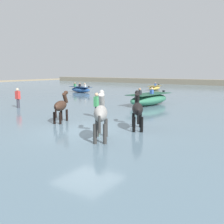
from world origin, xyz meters
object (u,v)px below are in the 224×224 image
horse_flank_grey (101,114)px  person_wading_close (18,99)px  boat_far_inshore (81,89)px  boat_near_port (155,88)px  horse_trailing_dark_bay (61,106)px  person_spectator_far (97,107)px  boat_near_starboard (149,99)px  horse_lead_black (137,110)px

horse_flank_grey → person_wading_close: horse_flank_grey is taller
horse_flank_grey → person_wading_close: 10.22m
boat_far_inshore → boat_near_port: 9.84m
horse_trailing_dark_bay → horse_flank_grey: (3.60, -1.53, 0.16)m
horse_trailing_dark_bay → person_spectator_far: bearing=71.6°
horse_flank_grey → boat_near_port: size_ratio=0.65×
person_spectator_far → boat_near_starboard: bearing=88.4°
boat_far_inshore → person_spectator_far: 16.50m
horse_flank_grey → person_wading_close: size_ratio=1.27×
boat_far_inshore → person_spectator_far: person_spectator_far is taller
person_wading_close → person_spectator_far: same height
boat_near_port → boat_far_inshore: bearing=-126.3°
horse_flank_grey → boat_near_starboard: 10.14m
boat_far_inshore → person_spectator_far: bearing=-45.9°
horse_lead_black → boat_near_port: bearing=112.8°
boat_far_inshore → boat_near_starboard: 12.95m
horse_lead_black → horse_flank_grey: bearing=-97.8°
horse_flank_grey → horse_trailing_dark_bay: bearing=157.0°
horse_flank_grey → boat_far_inshore: horse_flank_grey is taller
person_wading_close → boat_near_starboard: bearing=42.7°
boat_near_starboard → boat_far_inshore: bearing=154.1°
boat_near_starboard → boat_near_port: bearing=113.2°
boat_far_inshore → person_spectator_far: (11.48, -11.86, 0.26)m
person_wading_close → person_spectator_far: size_ratio=1.00×
horse_lead_black → boat_near_port: (-8.88, 21.08, -0.58)m
boat_far_inshore → boat_near_starboard: boat_near_starboard is taller
horse_flank_grey → person_spectator_far: size_ratio=1.27×
horse_trailing_dark_bay → boat_near_port: size_ratio=0.57×
horse_lead_black → person_wading_close: size_ratio=1.18×
boat_near_starboard → person_spectator_far: size_ratio=2.67×
boat_near_port → person_wading_close: (-1.06, -19.95, 0.31)m
horse_trailing_dark_bay → person_wading_close: (-6.04, 1.87, -0.19)m
horse_lead_black → horse_flank_grey: horse_flank_grey is taller
horse_flank_grey → boat_near_starboard: (-2.75, 9.75, -0.52)m
boat_near_starboard → horse_trailing_dark_bay: bearing=-95.9°
horse_lead_black → person_wading_close: bearing=173.5°
person_wading_close → person_spectator_far: bearing=1.3°
horse_trailing_dark_bay → boat_near_starboard: size_ratio=0.41×
boat_near_port → person_spectator_far: person_spectator_far is taller
horse_trailing_dark_bay → horse_flank_grey: horse_flank_grey is taller
horse_lead_black → person_spectator_far: 3.49m
horse_flank_grey → boat_far_inshore: 21.10m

